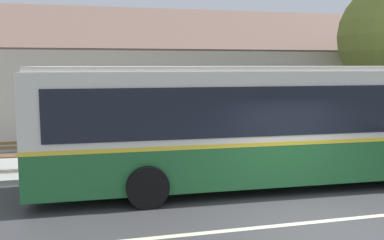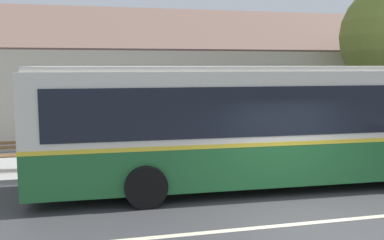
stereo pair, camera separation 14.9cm
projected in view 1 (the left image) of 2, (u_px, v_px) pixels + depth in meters
ground_plane at (315, 222)px, 8.99m from camera, size 300.00×300.00×0.00m
sidewalk_far at (225, 158)px, 14.75m from camera, size 60.00×3.00×0.15m
lane_divider_stripe at (315, 222)px, 8.99m from camera, size 60.00×0.16×0.01m
community_building at (143, 89)px, 21.76m from camera, size 27.51×9.49×7.12m
transit_bus at (267, 122)px, 11.59m from camera, size 12.47×3.03×3.25m
bench_by_building at (19, 157)px, 12.65m from camera, size 1.88×0.51×0.94m
bench_down_street at (177, 148)px, 13.96m from camera, size 1.83×0.51×0.94m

